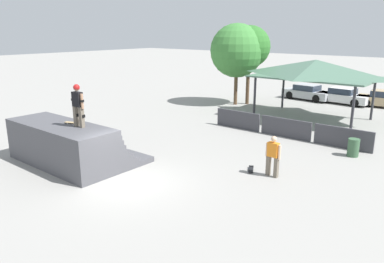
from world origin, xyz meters
TOP-DOWN VIEW (x-y plane):
  - ground_plane at (0.00, 0.00)m, footprint 160.00×160.00m
  - quarter_pipe_ramp at (-3.77, -0.11)m, footprint 5.67×3.85m
  - skater_on_deck at (-2.72, -0.15)m, footprint 0.76×0.27m
  - skateboard_on_deck at (-3.32, -0.02)m, footprint 0.84×0.49m
  - bystander_walking at (4.02, 4.17)m, footprint 0.68×0.26m
  - skateboard_on_ground at (3.02, 4.22)m, footprint 0.53×0.76m
  - barrier_fence at (1.87, 9.84)m, footprint 9.14×0.12m
  - pavilion_shelter at (1.21, 15.16)m, footprint 7.50×5.01m
  - tree_beside_pavilion at (-5.46, 16.09)m, footprint 4.13×4.13m
  - tree_far_back at (-4.83, 16.85)m, footprint 3.26×3.26m
  - trash_bin at (5.78, 8.84)m, footprint 0.52×0.52m
  - parked_car_silver at (-1.88, 21.81)m, footprint 4.28×2.25m
  - parked_car_white at (1.09, 21.86)m, footprint 4.14×2.02m

SIDE VIEW (x-z plane):
  - ground_plane at x=0.00m, z-range 0.00..0.00m
  - skateboard_on_ground at x=3.02m, z-range 0.01..0.10m
  - trash_bin at x=5.78m, z-range 0.00..0.85m
  - barrier_fence at x=1.87m, z-range 0.00..1.05m
  - parked_car_white at x=1.09m, z-range -0.04..1.24m
  - parked_car_silver at x=-1.88m, z-range -0.03..1.24m
  - quarter_pipe_ramp at x=-3.77m, z-range -0.11..1.73m
  - bystander_walking at x=4.02m, z-range 0.09..1.79m
  - skateboard_on_deck at x=-3.32m, z-range 1.85..1.94m
  - skater_on_deck at x=-2.72m, z-range 1.97..3.76m
  - pavilion_shelter at x=1.21m, z-range 1.36..5.26m
  - tree_beside_pavilion at x=-5.46m, z-range 1.07..7.35m
  - tree_far_back at x=-4.83m, z-range 1.41..7.54m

